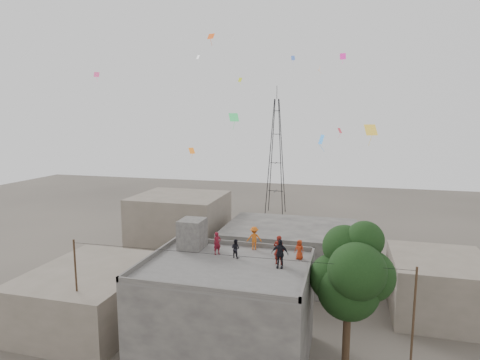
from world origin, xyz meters
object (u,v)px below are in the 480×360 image
object	(u,v)px
tree	(352,274)
transmission_tower	(276,157)
stair_head_box	(192,234)
person_red_adult	(279,250)
person_dark_adult	(280,254)

from	to	relation	value
tree	transmission_tower	xyz separation A→B (m)	(-11.37, 39.40, 2.97)
stair_head_box	tree	distance (m)	10.80
person_red_adult	person_dark_adult	bearing A→B (deg)	109.90
person_dark_adult	person_red_adult	bearing A→B (deg)	107.00
tree	transmission_tower	bearing A→B (deg)	106.09
stair_head_box	tree	xyz separation A→B (m)	(10.57, -2.00, -1.00)
tree	person_dark_adult	size ratio (longest dim) A/B	5.23
stair_head_box	person_red_adult	bearing A→B (deg)	-14.20
stair_head_box	transmission_tower	world-z (taller)	transmission_tower
person_red_adult	transmission_tower	bearing A→B (deg)	-75.08
transmission_tower	person_red_adult	xyz separation A→B (m)	(7.05, -38.98, -2.07)
person_dark_adult	transmission_tower	bearing A→B (deg)	102.10
tree	person_red_adult	distance (m)	4.43
stair_head_box	transmission_tower	bearing A→B (deg)	91.23
transmission_tower	person_dark_adult	distance (m)	40.26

